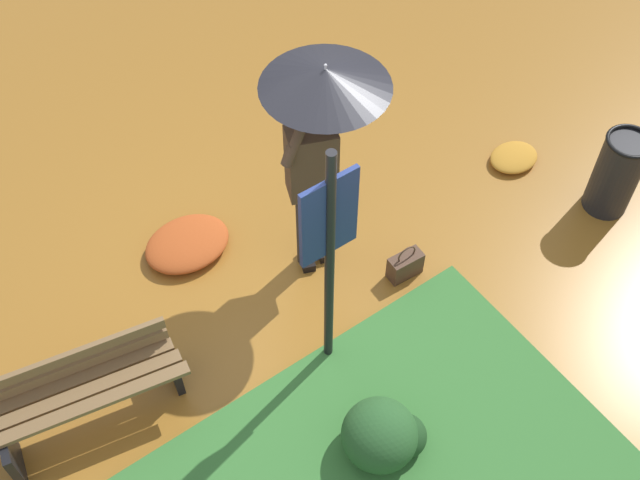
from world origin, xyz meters
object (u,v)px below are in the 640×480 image
(person_with_umbrella, at_px, (319,121))
(trash_bin, at_px, (617,173))
(info_sign_post, at_px, (329,243))
(park_bench, at_px, (86,391))
(handbag, at_px, (405,265))

(person_with_umbrella, bearing_deg, trash_bin, -24.03)
(info_sign_post, distance_m, park_bench, 2.10)
(park_bench, bearing_deg, trash_bin, -9.30)
(park_bench, relative_size, trash_bin, 1.69)
(person_with_umbrella, xyz_separation_m, trash_bin, (2.45, -1.09, -1.13))
(park_bench, height_order, trash_bin, trash_bin)
(park_bench, bearing_deg, handbag, -6.64)
(park_bench, bearing_deg, info_sign_post, -18.25)
(info_sign_post, xyz_separation_m, trash_bin, (3.01, -0.20, -1.03))
(info_sign_post, height_order, trash_bin, info_sign_post)
(info_sign_post, bearing_deg, person_with_umbrella, 58.11)
(park_bench, distance_m, trash_bin, 4.80)
(person_with_umbrella, height_order, park_bench, person_with_umbrella)
(info_sign_post, distance_m, handbag, 1.67)
(info_sign_post, bearing_deg, handbag, 14.24)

